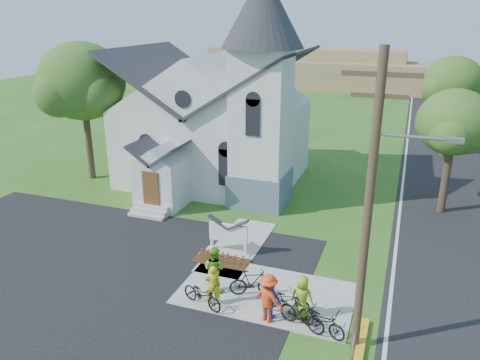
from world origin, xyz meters
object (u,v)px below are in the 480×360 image
at_px(bike_3, 302,314).
at_px(bike_4, 322,320).
at_px(utility_pole, 371,201).
at_px(cyclist_2, 270,300).
at_px(stop_sign, 352,356).
at_px(bike_2, 287,299).
at_px(cyclist_1, 214,269).
at_px(cyclist_0, 213,285).
at_px(church_sign, 228,233).
at_px(cyclist_4, 302,298).
at_px(bike_0, 202,294).
at_px(bike_1, 252,282).
at_px(cyclist_3, 268,298).

height_order(bike_3, bike_4, bike_3).
xyz_separation_m(utility_pole, cyclist_2, (-3.24, 0.49, -4.58)).
distance_m(stop_sign, bike_2, 4.95).
xyz_separation_m(stop_sign, bike_2, (-2.85, 3.85, -1.25)).
xyz_separation_m(utility_pole, cyclist_1, (-5.92, 1.50, -4.39)).
distance_m(utility_pole, stop_sign, 4.52).
relative_size(utility_pole, cyclist_0, 5.96).
relative_size(church_sign, utility_pole, 0.22).
xyz_separation_m(cyclist_4, bike_4, (0.85, -0.57, -0.37)).
relative_size(cyclist_2, bike_4, 0.80).
bearing_deg(bike_4, cyclist_4, 79.55).
height_order(utility_pole, cyclist_0, utility_pole).
height_order(utility_pole, bike_0, utility_pole).
relative_size(bike_1, bike_4, 0.96).
height_order(bike_0, bike_3, bike_3).
xyz_separation_m(bike_0, cyclist_1, (-0.00, 1.20, 0.46)).
height_order(utility_pole, stop_sign, utility_pole).
relative_size(utility_pole, cyclist_4, 5.69).
bearing_deg(cyclist_4, church_sign, -35.21).
bearing_deg(cyclist_2, cyclist_0, 13.91).
bearing_deg(bike_0, cyclist_3, -70.54).
distance_m(bike_0, bike_3, 3.93).
height_order(church_sign, bike_1, church_sign).
distance_m(bike_2, bike_4, 1.72).
height_order(church_sign, cyclist_1, cyclist_1).
bearing_deg(bike_2, bike_3, -136.06).
relative_size(cyclist_2, bike_2, 0.84).
distance_m(bike_2, cyclist_4, 0.81).
bearing_deg(utility_pole, cyclist_3, 174.77).
xyz_separation_m(stop_sign, cyclist_4, (-2.21, 3.57, -0.85)).
xyz_separation_m(church_sign, cyclist_4, (4.43, -3.83, -0.10)).
xyz_separation_m(bike_0, cyclist_4, (3.78, 0.57, 0.37)).
height_order(church_sign, utility_pole, utility_pole).
height_order(utility_pole, bike_3, utility_pole).
height_order(bike_2, cyclist_3, cyclist_3).
distance_m(bike_1, cyclist_2, 1.65).
xyz_separation_m(cyclist_0, cyclist_2, (2.33, -0.07, -0.07)).
xyz_separation_m(stop_sign, bike_1, (-4.42, 4.39, -1.18)).
xyz_separation_m(cyclist_0, cyclist_4, (3.44, 0.30, 0.04)).
height_order(cyclist_0, cyclist_3, cyclist_3).
bearing_deg(bike_4, utility_pole, -80.02).
bearing_deg(cyclist_4, bike_1, -14.78).
height_order(stop_sign, bike_3, stop_sign).
xyz_separation_m(church_sign, cyclist_2, (3.32, -4.21, -0.21)).
xyz_separation_m(bike_1, bike_2, (1.57, -0.55, -0.08)).
height_order(bike_0, cyclist_1, cyclist_1).
bearing_deg(stop_sign, bike_2, 126.55).
xyz_separation_m(utility_pole, stop_sign, (0.07, -2.70, -3.62)).
bearing_deg(bike_1, cyclist_1, 73.90).
bearing_deg(bike_4, cyclist_1, 98.64).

